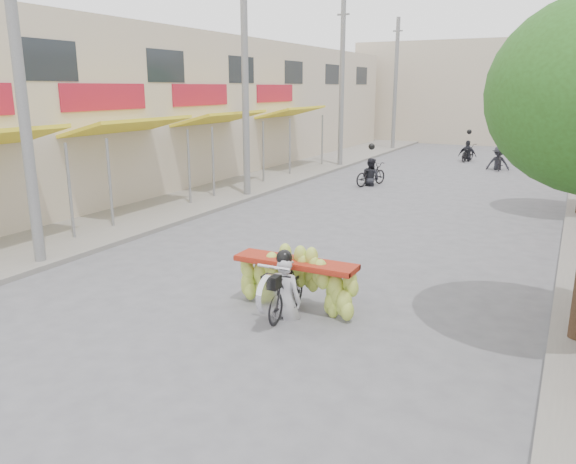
# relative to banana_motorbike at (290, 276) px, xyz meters

# --- Properties ---
(ground) EXTENTS (120.00, 120.00, 0.00)m
(ground) POSITION_rel_banana_motorbike_xyz_m (-0.84, -3.11, -0.69)
(ground) COLOR #5D5D63
(ground) RESTS_ON ground
(sidewalk_left) EXTENTS (4.00, 60.00, 0.12)m
(sidewalk_left) POSITION_rel_banana_motorbike_xyz_m (-7.84, 11.89, -0.63)
(sidewalk_left) COLOR gray
(sidewalk_left) RESTS_ON ground
(shophouse_row_left) EXTENTS (9.77, 40.00, 6.00)m
(shophouse_row_left) POSITION_rel_banana_motorbike_xyz_m (-12.83, 10.87, 2.31)
(shophouse_row_left) COLOR #C3B39A
(shophouse_row_left) RESTS_ON ground
(far_building) EXTENTS (20.00, 6.00, 7.00)m
(far_building) POSITION_rel_banana_motorbike_xyz_m (-0.84, 34.89, 2.81)
(far_building) COLOR #C3B39A
(far_building) RESTS_ON ground
(utility_pole_near) EXTENTS (0.60, 0.24, 8.00)m
(utility_pole_near) POSITION_rel_banana_motorbike_xyz_m (-6.24, -0.11, 3.33)
(utility_pole_near) COLOR slate
(utility_pole_near) RESTS_ON ground
(utility_pole_mid) EXTENTS (0.60, 0.24, 8.00)m
(utility_pole_mid) POSITION_rel_banana_motorbike_xyz_m (-6.24, 8.89, 3.33)
(utility_pole_mid) COLOR slate
(utility_pole_mid) RESTS_ON ground
(utility_pole_far) EXTENTS (0.60, 0.24, 8.00)m
(utility_pole_far) POSITION_rel_banana_motorbike_xyz_m (-6.24, 17.89, 3.33)
(utility_pole_far) COLOR slate
(utility_pole_far) RESTS_ON ground
(utility_pole_back) EXTENTS (0.60, 0.24, 8.00)m
(utility_pole_back) POSITION_rel_banana_motorbike_xyz_m (-6.24, 26.89, 3.33)
(utility_pole_back) COLOR slate
(utility_pole_back) RESTS_ON ground
(banana_motorbike) EXTENTS (2.24, 1.77, 2.04)m
(banana_motorbike) POSITION_rel_banana_motorbike_xyz_m (0.00, 0.00, 0.00)
(banana_motorbike) COLOR black
(banana_motorbike) RESTS_ON ground
(bg_motorbike_a) EXTENTS (1.14, 1.75, 1.95)m
(bg_motorbike_a) POSITION_rel_banana_motorbike_xyz_m (-3.09, 13.35, 0.05)
(bg_motorbike_a) COLOR black
(bg_motorbike_a) RESTS_ON ground
(bg_motorbike_b) EXTENTS (1.15, 1.86, 1.95)m
(bg_motorbike_b) POSITION_rel_banana_motorbike_xyz_m (0.95, 20.36, 0.14)
(bg_motorbike_b) COLOR black
(bg_motorbike_b) RESTS_ON ground
(bg_motorbike_c) EXTENTS (1.04, 1.69, 1.95)m
(bg_motorbike_c) POSITION_rel_banana_motorbike_xyz_m (-0.93, 22.99, 0.10)
(bg_motorbike_c) COLOR black
(bg_motorbike_c) RESTS_ON ground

